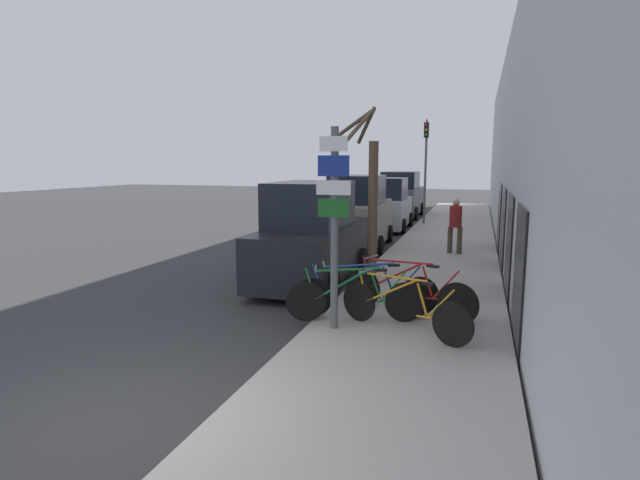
{
  "coord_description": "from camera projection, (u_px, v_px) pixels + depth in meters",
  "views": [
    {
      "loc": [
        3.62,
        -4.01,
        2.81
      ],
      "look_at": [
        0.66,
        5.22,
        1.3
      ],
      "focal_mm": 28.0,
      "sensor_mm": 36.0,
      "label": 1
    }
  ],
  "objects": [
    {
      "name": "signpost",
      "position": [
        334.0,
        221.0,
        7.84
      ],
      "size": [
        0.55,
        0.14,
        3.21
      ],
      "color": "#595B60",
      "rests_on": "sidewalk_curb"
    },
    {
      "name": "parked_car_0",
      "position": [
        312.0,
        238.0,
        11.69
      ],
      "size": [
        1.98,
        4.62,
        2.37
      ],
      "rotation": [
        0.0,
        0.0,
        0.01
      ],
      "color": "black",
      "rests_on": "ground"
    },
    {
      "name": "traffic_light",
      "position": [
        426.0,
        157.0,
        21.66
      ],
      "size": [
        0.2,
        0.3,
        4.5
      ],
      "color": "#595B60",
      "rests_on": "sidewalk_curb"
    },
    {
      "name": "bicycle_3",
      "position": [
        407.0,
        292.0,
        8.73
      ],
      "size": [
        2.42,
        0.85,
        0.99
      ],
      "rotation": [
        0.0,
        0.0,
        1.25
      ],
      "color": "black",
      "rests_on": "sidewalk_curb"
    },
    {
      "name": "bicycle_0",
      "position": [
        402.0,
        309.0,
        7.82
      ],
      "size": [
        2.19,
        1.09,
        0.92
      ],
      "rotation": [
        0.0,
        0.0,
        1.12
      ],
      "color": "black",
      "rests_on": "sidewalk_curb"
    },
    {
      "name": "parked_car_1",
      "position": [
        358.0,
        215.0,
        16.57
      ],
      "size": [
        2.18,
        4.29,
        2.4
      ],
      "rotation": [
        0.0,
        0.0,
        0.06
      ],
      "color": "gray",
      "rests_on": "ground"
    },
    {
      "name": "building_facade",
      "position": [
        505.0,
        150.0,
        16.62
      ],
      "size": [
        0.23,
        32.0,
        6.5
      ],
      "color": "#BCBCC1",
      "rests_on": "ground"
    },
    {
      "name": "bicycle_1",
      "position": [
        355.0,
        299.0,
        8.38
      ],
      "size": [
        2.27,
        0.75,
        0.94
      ],
      "rotation": [
        0.0,
        0.0,
        1.86
      ],
      "color": "black",
      "rests_on": "sidewalk_curb"
    },
    {
      "name": "parked_car_2",
      "position": [
        386.0,
        206.0,
        21.18
      ],
      "size": [
        2.06,
        4.21,
        2.18
      ],
      "rotation": [
        0.0,
        0.0,
        0.03
      ],
      "color": "#B2B7BC",
      "rests_on": "ground"
    },
    {
      "name": "pedestrian_near",
      "position": [
        455.0,
        222.0,
        14.66
      ],
      "size": [
        0.42,
        0.36,
        1.62
      ],
      "rotation": [
        0.0,
        0.0,
        -0.13
      ],
      "color": "#4C3D2D",
      "rests_on": "sidewalk_curb"
    },
    {
      "name": "parked_car_3",
      "position": [
        401.0,
        196.0,
        25.9
      ],
      "size": [
        2.1,
        4.5,
        2.35
      ],
      "rotation": [
        0.0,
        0.0,
        -0.0
      ],
      "color": "#51565B",
      "rests_on": "ground"
    },
    {
      "name": "street_tree",
      "position": [
        370.0,
        201.0,
        10.6
      ],
      "size": [
        1.26,
        1.6,
        3.81
      ],
      "color": "brown",
      "rests_on": "sidewalk_curb"
    },
    {
      "name": "bicycle_2",
      "position": [
        366.0,
        293.0,
        8.69
      ],
      "size": [
        2.41,
        0.93,
        0.95
      ],
      "rotation": [
        0.0,
        0.0,
        1.92
      ],
      "color": "black",
      "rests_on": "sidewalk_curb"
    },
    {
      "name": "sidewalk_curb",
      "position": [
        447.0,
        241.0,
        17.68
      ],
      "size": [
        3.2,
        32.0,
        0.15
      ],
      "color": "#ADA89E",
      "rests_on": "ground"
    },
    {
      "name": "ground_plane",
      "position": [
        357.0,
        252.0,
        15.84
      ],
      "size": [
        80.0,
        80.0,
        0.0
      ],
      "primitive_type": "plane",
      "color": "#333335"
    }
  ]
}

